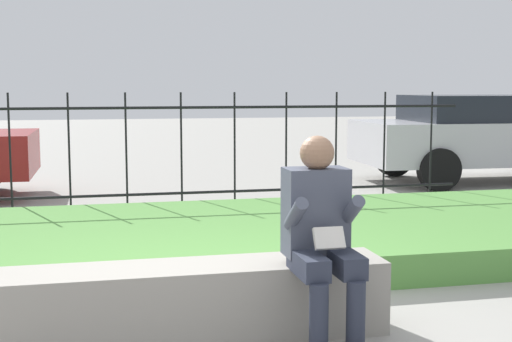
# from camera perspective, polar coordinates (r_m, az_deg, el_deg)

# --- Properties ---
(ground_plane) EXTENTS (60.00, 60.00, 0.00)m
(ground_plane) POSITION_cam_1_polar(r_m,az_deg,el_deg) (4.59, -3.46, -13.11)
(ground_plane) COLOR #9E9B93
(stone_bench) EXTENTS (2.54, 0.46, 0.47)m
(stone_bench) POSITION_cam_1_polar(r_m,az_deg,el_deg) (4.50, -5.78, -10.75)
(stone_bench) COLOR gray
(stone_bench) RESTS_ON ground_plane
(person_seated_reader) EXTENTS (0.42, 0.73, 1.27)m
(person_seated_reader) POSITION_cam_1_polar(r_m,az_deg,el_deg) (4.30, 5.24, -4.88)
(person_seated_reader) COLOR black
(person_seated_reader) RESTS_ON ground_plane
(grass_berm) EXTENTS (9.69, 2.96, 0.27)m
(grass_berm) POSITION_cam_1_polar(r_m,az_deg,el_deg) (6.63, -6.63, -5.65)
(grass_berm) COLOR #569342
(grass_berm) RESTS_ON ground_plane
(iron_fence) EXTENTS (7.69, 0.03, 1.49)m
(iron_fence) POSITION_cam_1_polar(r_m,az_deg,el_deg) (8.42, -8.15, 1.43)
(iron_fence) COLOR black
(iron_fence) RESTS_ON ground_plane
(car_parked_right) EXTENTS (4.51, 2.12, 1.41)m
(car_parked_right) POSITION_cam_1_polar(r_m,az_deg,el_deg) (12.34, 18.36, 2.77)
(car_parked_right) COLOR #B7B7BC
(car_parked_right) RESTS_ON ground_plane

